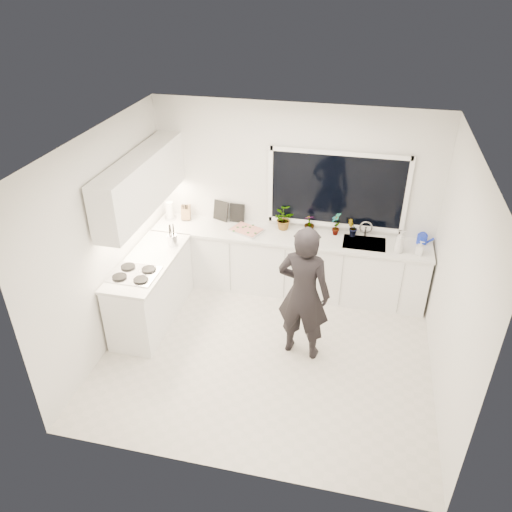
# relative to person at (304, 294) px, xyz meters

# --- Properties ---
(floor) EXTENTS (4.00, 3.50, 0.02)m
(floor) POSITION_rel_person_xyz_m (-0.40, -0.12, -0.89)
(floor) COLOR beige
(floor) RESTS_ON ground
(wall_back) EXTENTS (4.00, 0.02, 2.70)m
(wall_back) POSITION_rel_person_xyz_m (-0.40, 1.64, 0.47)
(wall_back) COLOR white
(wall_back) RESTS_ON ground
(wall_left) EXTENTS (0.02, 3.50, 2.70)m
(wall_left) POSITION_rel_person_xyz_m (-2.41, -0.12, 0.47)
(wall_left) COLOR white
(wall_left) RESTS_ON ground
(wall_right) EXTENTS (0.02, 3.50, 2.70)m
(wall_right) POSITION_rel_person_xyz_m (1.61, -0.12, 0.47)
(wall_right) COLOR white
(wall_right) RESTS_ON ground
(ceiling) EXTENTS (4.00, 3.50, 0.02)m
(ceiling) POSITION_rel_person_xyz_m (-0.40, -0.12, 1.83)
(ceiling) COLOR white
(ceiling) RESTS_ON wall_back
(window) EXTENTS (1.80, 0.02, 1.00)m
(window) POSITION_rel_person_xyz_m (0.20, 1.61, 0.67)
(window) COLOR black
(window) RESTS_ON wall_back
(base_cabinets_back) EXTENTS (3.92, 0.58, 0.88)m
(base_cabinets_back) POSITION_rel_person_xyz_m (-0.40, 1.33, -0.44)
(base_cabinets_back) COLOR white
(base_cabinets_back) RESTS_ON floor
(base_cabinets_left) EXTENTS (0.58, 1.60, 0.88)m
(base_cabinets_left) POSITION_rel_person_xyz_m (-2.07, 0.23, -0.44)
(base_cabinets_left) COLOR white
(base_cabinets_left) RESTS_ON floor
(countertop_back) EXTENTS (3.94, 0.62, 0.04)m
(countertop_back) POSITION_rel_person_xyz_m (-0.40, 1.32, 0.02)
(countertop_back) COLOR silver
(countertop_back) RESTS_ON base_cabinets_back
(countertop_left) EXTENTS (0.62, 1.60, 0.04)m
(countertop_left) POSITION_rel_person_xyz_m (-2.07, 0.23, 0.02)
(countertop_left) COLOR silver
(countertop_left) RESTS_ON base_cabinets_left
(upper_cabinets) EXTENTS (0.34, 2.10, 0.70)m
(upper_cabinets) POSITION_rel_person_xyz_m (-2.19, 0.58, 0.97)
(upper_cabinets) COLOR white
(upper_cabinets) RESTS_ON wall_left
(sink) EXTENTS (0.58, 0.42, 0.14)m
(sink) POSITION_rel_person_xyz_m (0.65, 1.33, -0.01)
(sink) COLOR silver
(sink) RESTS_ON countertop_back
(faucet) EXTENTS (0.03, 0.03, 0.22)m
(faucet) POSITION_rel_person_xyz_m (0.65, 1.53, 0.15)
(faucet) COLOR silver
(faucet) RESTS_ON countertop_back
(stovetop) EXTENTS (0.56, 0.48, 0.03)m
(stovetop) POSITION_rel_person_xyz_m (-2.09, -0.12, 0.05)
(stovetop) COLOR black
(stovetop) RESTS_ON countertop_left
(person) EXTENTS (0.70, 0.52, 1.77)m
(person) POSITION_rel_person_xyz_m (0.00, 0.00, 0.00)
(person) COLOR black
(person) RESTS_ON floor
(pizza_tray) EXTENTS (0.53, 0.47, 0.03)m
(pizza_tray) POSITION_rel_person_xyz_m (-1.01, 1.30, 0.05)
(pizza_tray) COLOR silver
(pizza_tray) RESTS_ON countertop_back
(pizza) EXTENTS (0.48, 0.42, 0.01)m
(pizza) POSITION_rel_person_xyz_m (-1.01, 1.30, 0.07)
(pizza) COLOR red
(pizza) RESTS_ON pizza_tray
(watering_can) EXTENTS (0.18, 0.18, 0.13)m
(watering_can) POSITION_rel_person_xyz_m (1.41, 1.49, 0.10)
(watering_can) COLOR #142BC0
(watering_can) RESTS_ON countertop_back
(paper_towel_roll) EXTENTS (0.12, 0.12, 0.26)m
(paper_towel_roll) POSITION_rel_person_xyz_m (-2.22, 1.43, 0.17)
(paper_towel_roll) COLOR white
(paper_towel_roll) RESTS_ON countertop_back
(knife_block) EXTENTS (0.14, 0.12, 0.22)m
(knife_block) POSITION_rel_person_xyz_m (-1.99, 1.47, 0.15)
(knife_block) COLOR olive
(knife_block) RESTS_ON countertop_back
(utensil_crock) EXTENTS (0.16, 0.16, 0.16)m
(utensil_crock) POSITION_rel_person_xyz_m (-1.90, 0.68, 0.12)
(utensil_crock) COLOR #B9B8BD
(utensil_crock) RESTS_ON countertop_left
(picture_frame_large) EXTENTS (0.22, 0.03, 0.28)m
(picture_frame_large) POSITION_rel_person_xyz_m (-1.22, 1.57, 0.18)
(picture_frame_large) COLOR black
(picture_frame_large) RESTS_ON countertop_back
(picture_frame_small) EXTENTS (0.24, 0.11, 0.30)m
(picture_frame_small) POSITION_rel_person_xyz_m (-1.47, 1.57, 0.19)
(picture_frame_small) COLOR black
(picture_frame_small) RESTS_ON countertop_back
(herb_plants) EXTENTS (1.27, 0.37, 0.33)m
(herb_plants) POSITION_rel_person_xyz_m (-0.24, 1.49, 0.19)
(herb_plants) COLOR #26662D
(herb_plants) RESTS_ON countertop_back
(soap_bottles) EXTENTS (0.40, 0.15, 0.31)m
(soap_bottles) POSITION_rel_person_xyz_m (1.16, 1.18, 0.18)
(soap_bottles) COLOR #D8BF66
(soap_bottles) RESTS_ON countertop_back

